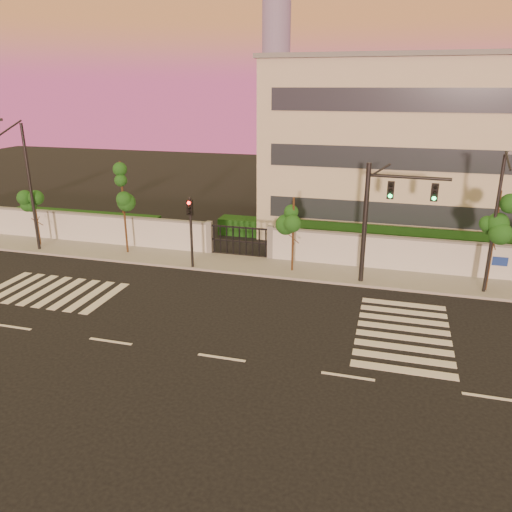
% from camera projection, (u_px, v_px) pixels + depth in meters
% --- Properties ---
extents(ground, '(120.00, 120.00, 0.00)m').
position_uv_depth(ground, '(222.00, 358.00, 19.93)').
color(ground, black).
rests_on(ground, ground).
extents(sidewalk, '(60.00, 3.00, 0.15)m').
position_uv_depth(sidewalk, '(281.00, 268.00, 29.47)').
color(sidewalk, gray).
rests_on(sidewalk, ground).
extents(perimeter_wall, '(60.00, 0.36, 2.20)m').
position_uv_depth(perimeter_wall, '(288.00, 245.00, 30.49)').
color(perimeter_wall, silver).
rests_on(perimeter_wall, ground).
extents(hedge_row, '(41.00, 4.25, 1.80)m').
position_uv_depth(hedge_row, '(312.00, 238.00, 32.80)').
color(hedge_row, '#153610').
rests_on(hedge_row, ground).
extents(institutional_building, '(24.40, 12.40, 12.25)m').
position_uv_depth(institutional_building, '(440.00, 147.00, 35.68)').
color(institutional_building, beige).
rests_on(institutional_building, ground).
extents(road_markings, '(57.00, 7.62, 0.02)m').
position_uv_depth(road_markings, '(216.00, 314.00, 23.76)').
color(road_markings, silver).
rests_on(road_markings, ground).
extents(street_tree_b, '(1.43, 1.14, 3.81)m').
position_uv_depth(street_tree_b, '(35.00, 206.00, 32.81)').
color(street_tree_b, '#382314').
rests_on(street_tree_b, ground).
extents(street_tree_c, '(1.59, 1.27, 5.94)m').
position_uv_depth(street_tree_c, '(123.00, 187.00, 30.80)').
color(street_tree_c, '#382314').
rests_on(street_tree_c, ground).
extents(street_tree_d, '(1.51, 1.20, 4.45)m').
position_uv_depth(street_tree_d, '(294.00, 218.00, 27.97)').
color(street_tree_d, '#382314').
rests_on(street_tree_d, ground).
extents(street_tree_e, '(1.58, 1.26, 5.42)m').
position_uv_depth(street_tree_e, '(497.00, 219.00, 24.99)').
color(street_tree_e, '#382314').
rests_on(street_tree_e, ground).
extents(traffic_signal_main, '(4.17, 0.49, 6.59)m').
position_uv_depth(traffic_signal_main, '(382.00, 210.00, 25.89)').
color(traffic_signal_main, black).
rests_on(traffic_signal_main, ground).
extents(traffic_signal_secondary, '(0.34, 0.33, 4.34)m').
position_uv_depth(traffic_signal_secondary, '(191.00, 224.00, 28.67)').
color(traffic_signal_secondary, black).
rests_on(traffic_signal_secondary, ground).
extents(streetlight_west, '(0.51, 2.06, 8.55)m').
position_uv_depth(streetlight_west, '(28.00, 182.00, 31.13)').
color(streetlight_west, black).
rests_on(streetlight_west, ground).
extents(streetlight_east, '(0.45, 1.82, 7.55)m').
position_uv_depth(streetlight_east, '(496.00, 219.00, 24.58)').
color(streetlight_east, black).
rests_on(streetlight_east, ground).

